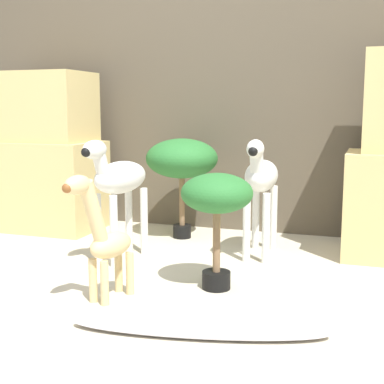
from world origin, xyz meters
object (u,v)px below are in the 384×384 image
at_px(potted_palm_back, 217,200).
at_px(zebra_right, 261,180).
at_px(zebra_left, 118,182).
at_px(potted_palm_front, 182,160).
at_px(surfboard, 197,327).
at_px(giraffe_figurine, 104,237).

bearing_deg(potted_palm_back, zebra_right, 82.61).
distance_m(zebra_right, potted_palm_back, 0.62).
bearing_deg(zebra_left, potted_palm_front, 75.56).
xyz_separation_m(zebra_right, surfboard, (-0.01, -1.12, -0.42)).
relative_size(zebra_right, zebra_left, 1.00).
bearing_deg(potted_palm_back, zebra_left, 155.99).
xyz_separation_m(zebra_left, potted_palm_front, (0.16, 0.60, 0.07)).
bearing_deg(zebra_left, potted_palm_back, -24.01).
height_order(zebra_right, zebra_left, same).
distance_m(zebra_right, potted_palm_front, 0.64).
distance_m(potted_palm_front, surfboard, 1.59).
xyz_separation_m(potted_palm_front, surfboard, (0.57, -1.40, -0.49)).
height_order(zebra_left, potted_palm_front, zebra_left).
height_order(potted_palm_front, potted_palm_back, potted_palm_front).
bearing_deg(zebra_right, zebra_left, -156.22).
height_order(giraffe_figurine, surfboard, giraffe_figurine).
bearing_deg(surfboard, zebra_right, 89.59).
relative_size(zebra_left, potted_palm_front, 1.05).
bearing_deg(giraffe_figurine, zebra_left, 110.88).
height_order(zebra_right, potted_palm_back, zebra_right).
bearing_deg(potted_palm_back, potted_palm_front, 118.99).
bearing_deg(potted_palm_back, surfboard, -81.97).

